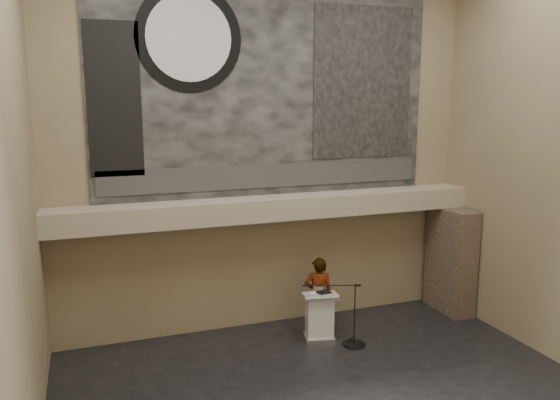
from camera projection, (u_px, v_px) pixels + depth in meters
name	position (u px, v px, depth m)	size (l,w,h in m)	color
wall_back	(268.00, 150.00, 12.72)	(10.00, 0.02, 8.50)	#7F6F50
wall_front	(529.00, 221.00, 5.32)	(10.00, 0.02, 8.50)	#7F6F50
wall_left	(12.00, 187.00, 7.36)	(0.02, 8.00, 8.50)	#7F6F50
soffit	(274.00, 208.00, 12.59)	(10.00, 0.80, 0.50)	gray
sprinkler_left	(207.00, 225.00, 12.06)	(0.04, 0.04, 0.06)	#B2893D
sprinkler_right	(349.00, 214.00, 13.22)	(0.04, 0.04, 0.06)	#B2893D
banner	(269.00, 87.00, 12.43)	(8.00, 0.05, 5.00)	black
banner_text_strip	(269.00, 176.00, 12.77)	(7.76, 0.02, 0.55)	#2C2C2C
banner_clock_rim	(189.00, 38.00, 11.61)	(2.30, 2.30, 0.02)	black
banner_clock_face	(189.00, 38.00, 11.59)	(1.84, 1.84, 0.02)	silver
banner_building_print	(363.00, 83.00, 13.17)	(2.60, 0.02, 3.60)	black
banner_brick_print	(114.00, 100.00, 11.32)	(1.10, 0.02, 3.20)	black
stone_pier	(451.00, 260.00, 14.01)	(0.60, 1.40, 2.70)	#3F3127
lectern	(320.00, 316.00, 12.41)	(0.85, 0.68, 1.14)	silver
binder	(324.00, 293.00, 12.31)	(0.29, 0.24, 0.04)	black
papers	(315.00, 294.00, 12.27)	(0.22, 0.31, 0.01)	white
speaker_person	(318.00, 295.00, 12.74)	(0.66, 0.44, 1.82)	silver
mic_stand	(352.00, 336.00, 12.18)	(1.36, 0.65, 1.43)	black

